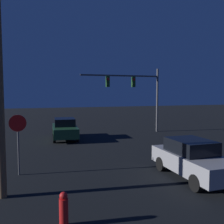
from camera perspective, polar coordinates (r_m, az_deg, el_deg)
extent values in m
cube|color=#99999E|center=(11.01, 18.11, -10.84)|extent=(1.76, 4.06, 0.70)
cube|color=black|center=(11.02, 17.56, -7.46)|extent=(1.49, 1.94, 0.56)
cylinder|color=black|center=(9.69, 18.62, -15.13)|extent=(0.19, 0.63, 0.63)
cylinder|color=black|center=(12.53, 17.64, -10.59)|extent=(0.19, 0.63, 0.63)
cylinder|color=black|center=(11.70, 11.11, -11.55)|extent=(0.19, 0.63, 0.63)
cube|color=#1E4728|center=(19.18, -10.73, -4.17)|extent=(2.00, 4.15, 0.70)
cube|color=black|center=(19.30, -10.79, -2.25)|extent=(1.60, 2.03, 0.56)
cylinder|color=black|center=(18.07, -7.92, -5.79)|extent=(0.23, 0.64, 0.63)
cylinder|color=black|center=(17.97, -13.04, -5.92)|extent=(0.23, 0.64, 0.63)
cylinder|color=black|center=(20.53, -8.68, -4.56)|extent=(0.23, 0.64, 0.63)
cylinder|color=black|center=(20.45, -13.17, -4.66)|extent=(0.23, 0.64, 0.63)
cylinder|color=#4C4C51|center=(22.74, 10.29, 2.62)|extent=(0.18, 0.18, 5.62)
cube|color=#4C4C51|center=(21.36, 2.02, 8.30)|extent=(6.96, 0.12, 0.12)
cube|color=#1E471E|center=(21.75, 4.91, 6.87)|extent=(0.28, 0.28, 0.90)
cylinder|color=red|center=(21.62, 5.07, 7.42)|extent=(0.20, 0.02, 0.20)
cube|color=#1E471E|center=(20.97, -0.99, 6.98)|extent=(0.28, 0.28, 0.90)
cylinder|color=red|center=(20.83, -0.87, 7.55)|extent=(0.20, 0.02, 0.20)
cylinder|color=#4C4C51|center=(11.39, -20.62, -7.10)|extent=(0.07, 0.07, 2.59)
cylinder|color=red|center=(11.22, -20.76, -2.40)|extent=(0.71, 0.03, 0.71)
cylinder|color=red|center=(7.20, -10.97, -21.59)|extent=(0.24, 0.24, 0.75)
sphere|color=red|center=(7.01, -11.03, -18.31)|extent=(0.22, 0.22, 0.22)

